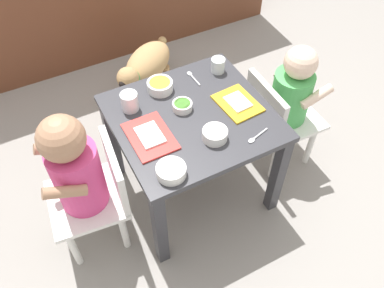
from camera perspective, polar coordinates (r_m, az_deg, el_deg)
ground_plane at (r=1.90m, az=-0.00°, el=-6.07°), size 7.00×7.00×0.00m
dining_table at (r=1.59m, az=-0.00°, el=1.94°), size 0.59×0.56×0.47m
seated_child_left at (r=1.47m, az=-15.58°, el=-3.85°), size 0.31×0.31×0.69m
seated_child_right at (r=1.78m, az=13.43°, el=6.53°), size 0.29×0.29×0.63m
dog at (r=2.24m, az=-6.50°, el=10.94°), size 0.41×0.36×0.29m
food_tray_left at (r=1.46m, az=-5.91°, el=1.12°), size 0.15×0.21×0.02m
food_tray_right at (r=1.58m, az=6.42°, el=5.75°), size 0.15×0.19×0.02m
water_cup_left at (r=1.72m, az=3.67°, el=10.89°), size 0.06×0.06×0.06m
water_cup_right at (r=1.56m, az=-8.74°, el=5.80°), size 0.07×0.07×0.07m
veggie_bowl_far at (r=1.55m, az=-1.37°, el=5.41°), size 0.08×0.08×0.03m
cereal_bowl_right_side at (r=1.44m, az=3.24°, el=1.38°), size 0.09×0.09×0.04m
veggie_bowl_near at (r=1.63m, az=-4.52°, el=8.16°), size 0.10×0.10×0.04m
cereal_bowl_left_side at (r=1.34m, az=-2.94°, el=-3.77°), size 0.10×0.10×0.04m
spoon_by_left_tray at (r=1.69m, az=0.07°, el=9.41°), size 0.02×0.10×0.01m
spoon_by_right_tray at (r=1.47m, az=9.00°, el=0.99°), size 0.10×0.04×0.01m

